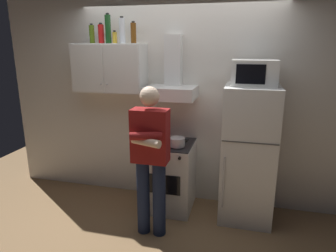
{
  "coord_description": "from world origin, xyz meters",
  "views": [
    {
      "loc": [
        0.81,
        -3.18,
        2.04
      ],
      "look_at": [
        0.0,
        0.0,
        1.15
      ],
      "focal_mm": 32.33,
      "sensor_mm": 36.0,
      "label": 1
    }
  ],
  "objects_px": {
    "range_hood": "(172,82)",
    "bottle_soda_red": "(101,34)",
    "refrigerator": "(248,155)",
    "bottle_vodka_clear": "(122,31)",
    "microwave": "(254,73)",
    "bottle_olive_oil": "(92,34)",
    "bottle_wine_green": "(108,29)",
    "bottle_beer_brown": "(133,33)",
    "person_standing": "(150,157)",
    "upper_cabinet": "(110,68)",
    "stove_oven": "(169,175)",
    "bottle_spice_jar": "(115,37)",
    "cooking_pot": "(177,142)"
  },
  "relations": [
    {
      "from": "range_hood",
      "to": "bottle_soda_red",
      "type": "height_order",
      "value": "bottle_soda_red"
    },
    {
      "from": "bottle_wine_green",
      "to": "bottle_beer_brown",
      "type": "bearing_deg",
      "value": 7.16
    },
    {
      "from": "bottle_olive_oil",
      "to": "bottle_spice_jar",
      "type": "height_order",
      "value": "bottle_olive_oil"
    },
    {
      "from": "refrigerator",
      "to": "bottle_soda_red",
      "type": "distance_m",
      "value": 2.29
    },
    {
      "from": "bottle_vodka_clear",
      "to": "bottle_olive_oil",
      "type": "bearing_deg",
      "value": 175.34
    },
    {
      "from": "bottle_beer_brown",
      "to": "bottle_spice_jar",
      "type": "bearing_deg",
      "value": -166.4
    },
    {
      "from": "microwave",
      "to": "cooking_pot",
      "type": "distance_m",
      "value": 1.16
    },
    {
      "from": "range_hood",
      "to": "refrigerator",
      "type": "xyz_separation_m",
      "value": [
        0.95,
        -0.13,
        -0.8
      ]
    },
    {
      "from": "upper_cabinet",
      "to": "microwave",
      "type": "height_order",
      "value": "upper_cabinet"
    },
    {
      "from": "bottle_soda_red",
      "to": "bottle_wine_green",
      "type": "relative_size",
      "value": 0.69
    },
    {
      "from": "cooking_pot",
      "to": "bottle_soda_red",
      "type": "bearing_deg",
      "value": 166.75
    },
    {
      "from": "bottle_olive_oil",
      "to": "cooking_pot",
      "type": "bearing_deg",
      "value": -12.19
    },
    {
      "from": "range_hood",
      "to": "bottle_beer_brown",
      "type": "xyz_separation_m",
      "value": [
        -0.48,
        0.03,
        0.57
      ]
    },
    {
      "from": "stove_oven",
      "to": "bottle_vodka_clear",
      "type": "distance_m",
      "value": 1.87
    },
    {
      "from": "refrigerator",
      "to": "bottle_spice_jar",
      "type": "xyz_separation_m",
      "value": [
        -1.65,
        0.1,
        1.32
      ]
    },
    {
      "from": "range_hood",
      "to": "bottle_wine_green",
      "type": "bearing_deg",
      "value": -179.06
    },
    {
      "from": "range_hood",
      "to": "refrigerator",
      "type": "bearing_deg",
      "value": -7.55
    },
    {
      "from": "upper_cabinet",
      "to": "bottle_soda_red",
      "type": "bearing_deg",
      "value": -177.59
    },
    {
      "from": "person_standing",
      "to": "cooking_pot",
      "type": "distance_m",
      "value": 0.52
    },
    {
      "from": "upper_cabinet",
      "to": "microwave",
      "type": "relative_size",
      "value": 1.88
    },
    {
      "from": "bottle_spice_jar",
      "to": "bottle_soda_red",
      "type": "bearing_deg",
      "value": 173.18
    },
    {
      "from": "bottle_spice_jar",
      "to": "bottle_olive_oil",
      "type": "bearing_deg",
      "value": 174.53
    },
    {
      "from": "person_standing",
      "to": "bottle_beer_brown",
      "type": "bearing_deg",
      "value": 119.64
    },
    {
      "from": "stove_oven",
      "to": "cooking_pot",
      "type": "relative_size",
      "value": 3.1
    },
    {
      "from": "range_hood",
      "to": "bottle_wine_green",
      "type": "height_order",
      "value": "bottle_wine_green"
    },
    {
      "from": "bottle_vodka_clear",
      "to": "microwave",
      "type": "bearing_deg",
      "value": -2.81
    },
    {
      "from": "person_standing",
      "to": "range_hood",
      "type": "bearing_deg",
      "value": 86.09
    },
    {
      "from": "upper_cabinet",
      "to": "refrigerator",
      "type": "relative_size",
      "value": 0.56
    },
    {
      "from": "cooking_pot",
      "to": "bottle_soda_red",
      "type": "height_order",
      "value": "bottle_soda_red"
    },
    {
      "from": "stove_oven",
      "to": "microwave",
      "type": "distance_m",
      "value": 1.62
    },
    {
      "from": "upper_cabinet",
      "to": "bottle_soda_red",
      "type": "xyz_separation_m",
      "value": [
        -0.09,
        -0.0,
        0.41
      ]
    },
    {
      "from": "bottle_olive_oil",
      "to": "bottle_spice_jar",
      "type": "distance_m",
      "value": 0.32
    },
    {
      "from": "bottle_vodka_clear",
      "to": "stove_oven",
      "type": "bearing_deg",
      "value": -8.99
    },
    {
      "from": "cooking_pot",
      "to": "bottle_vodka_clear",
      "type": "distance_m",
      "value": 1.48
    },
    {
      "from": "cooking_pot",
      "to": "bottle_vodka_clear",
      "type": "relative_size",
      "value": 0.92
    },
    {
      "from": "bottle_soda_red",
      "to": "bottle_spice_jar",
      "type": "relative_size",
      "value": 1.61
    },
    {
      "from": "range_hood",
      "to": "bottle_vodka_clear",
      "type": "bearing_deg",
      "value": -177.03
    },
    {
      "from": "cooking_pot",
      "to": "bottle_beer_brown",
      "type": "xyz_separation_m",
      "value": [
        -0.61,
        0.27,
        1.24
      ]
    },
    {
      "from": "refrigerator",
      "to": "cooking_pot",
      "type": "relative_size",
      "value": 5.67
    },
    {
      "from": "range_hood",
      "to": "bottle_vodka_clear",
      "type": "distance_m",
      "value": 0.85
    },
    {
      "from": "bottle_soda_red",
      "to": "bottle_wine_green",
      "type": "height_order",
      "value": "bottle_wine_green"
    },
    {
      "from": "stove_oven",
      "to": "range_hood",
      "type": "relative_size",
      "value": 1.17
    },
    {
      "from": "cooking_pot",
      "to": "microwave",
      "type": "bearing_deg",
      "value": 9.57
    },
    {
      "from": "cooking_pot",
      "to": "bottle_wine_green",
      "type": "xyz_separation_m",
      "value": [
        -0.92,
        0.23,
        1.29
      ]
    },
    {
      "from": "stove_oven",
      "to": "bottle_spice_jar",
      "type": "relative_size",
      "value": 5.85
    },
    {
      "from": "person_standing",
      "to": "refrigerator",
      "type": "bearing_deg",
      "value": 31.23
    },
    {
      "from": "upper_cabinet",
      "to": "person_standing",
      "type": "relative_size",
      "value": 0.55
    },
    {
      "from": "bottle_olive_oil",
      "to": "microwave",
      "type": "bearing_deg",
      "value": -3.2
    },
    {
      "from": "range_hood",
      "to": "bottle_beer_brown",
      "type": "bearing_deg",
      "value": 176.9
    },
    {
      "from": "stove_oven",
      "to": "bottle_soda_red",
      "type": "relative_size",
      "value": 3.63
    }
  ]
}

